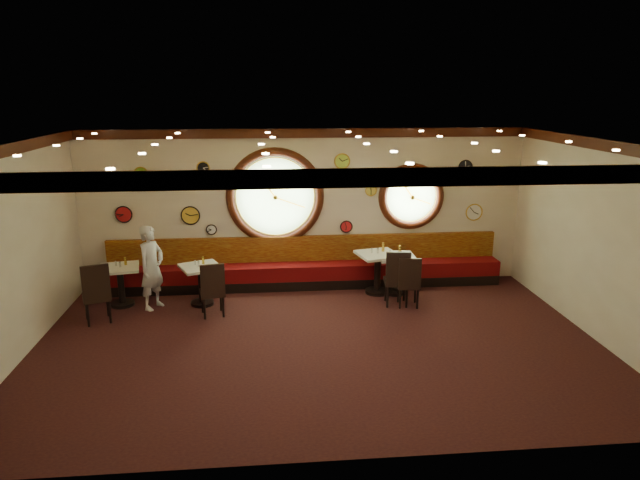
{
  "coord_description": "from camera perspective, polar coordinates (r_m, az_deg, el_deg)",
  "views": [
    {
      "loc": [
        -0.77,
        -8.38,
        3.94
      ],
      "look_at": [
        0.1,
        0.8,
        1.5
      ],
      "focal_mm": 32.0,
      "sensor_mm": 36.0,
      "label": 1
    }
  ],
  "objects": [
    {
      "name": "condiment_a_bottle",
      "position": [
        11.26,
        -18.88,
        -1.99
      ],
      "size": [
        0.05,
        0.05,
        0.15
      ],
      "primitive_type": "cylinder",
      "color": "gold",
      "rests_on": "table_a"
    },
    {
      "name": "molding_back",
      "position": [
        11.39,
        -1.55,
        10.64
      ],
      "size": [
        9.0,
        0.1,
        0.18
      ],
      "primitive_type": "cube",
      "color": "#351309",
      "rests_on": "wall_back"
    },
    {
      "name": "wall_left",
      "position": [
        9.47,
        -28.43,
        -1.32
      ],
      "size": [
        0.02,
        6.0,
        3.2
      ],
      "primitive_type": "cube",
      "color": "beige",
      "rests_on": "floor"
    },
    {
      "name": "wall_clock_5",
      "position": [
        12.14,
        14.32,
        7.08
      ],
      "size": [
        0.28,
        0.03,
        0.28
      ],
      "primitive_type": "cylinder",
      "rotation": [
        1.57,
        0.0,
        0.0
      ],
      "color": "black",
      "rests_on": "wall_back"
    },
    {
      "name": "chair_a",
      "position": [
        10.53,
        -21.47,
        -4.64
      ],
      "size": [
        0.58,
        0.58,
        0.67
      ],
      "rotation": [
        0.0,
        0.0,
        0.35
      ],
      "color": "black",
      "rests_on": "floor"
    },
    {
      "name": "porthole_left_glass",
      "position": [
        11.57,
        -4.5,
        4.37
      ],
      "size": [
        1.66,
        0.02,
        1.66
      ],
      "primitive_type": "cylinder",
      "rotation": [
        1.57,
        0.0,
        0.0
      ],
      "color": "#8EB86E",
      "rests_on": "wall_back"
    },
    {
      "name": "wall_clock_6",
      "position": [
        11.71,
        5.12,
        4.98
      ],
      "size": [
        0.22,
        0.03,
        0.22
      ],
      "primitive_type": "cylinder",
      "rotation": [
        1.57,
        0.0,
        0.0
      ],
      "color": "gold",
      "rests_on": "wall_back"
    },
    {
      "name": "table_a",
      "position": [
        11.28,
        -19.32,
        -3.9
      ],
      "size": [
        0.82,
        0.82,
        0.76
      ],
      "color": "black",
      "rests_on": "floor"
    },
    {
      "name": "chair_b",
      "position": [
        10.27,
        -10.71,
        -4.57
      ],
      "size": [
        0.5,
        0.5,
        0.62
      ],
      "rotation": [
        0.0,
        0.0,
        0.21
      ],
      "color": "black",
      "rests_on": "floor"
    },
    {
      "name": "chair_c",
      "position": [
        10.67,
        7.74,
        -3.46
      ],
      "size": [
        0.5,
        0.5,
        0.67
      ],
      "rotation": [
        0.0,
        0.0,
        -0.1
      ],
      "color": "black",
      "rests_on": "floor"
    },
    {
      "name": "wall_clock_9",
      "position": [
        11.72,
        -10.8,
        1.04
      ],
      "size": [
        0.2,
        0.03,
        0.2
      ],
      "primitive_type": "cylinder",
      "rotation": [
        1.57,
        0.0,
        0.0
      ],
      "color": "white",
      "rests_on": "wall_back"
    },
    {
      "name": "chair_d",
      "position": [
        10.67,
        8.9,
        -3.86
      ],
      "size": [
        0.45,
        0.45,
        0.6
      ],
      "rotation": [
        0.0,
        0.0,
        -0.12
      ],
      "color": "black",
      "rests_on": "floor"
    },
    {
      "name": "wall_clock_2",
      "position": [
        11.93,
        -19.04,
        2.45
      ],
      "size": [
        0.32,
        0.03,
        0.32
      ],
      "primitive_type": "cylinder",
      "rotation": [
        1.57,
        0.0,
        0.0
      ],
      "color": "red",
      "rests_on": "wall_back"
    },
    {
      "name": "condiment_b_salt",
      "position": [
        10.92,
        -12.38,
        -2.2
      ],
      "size": [
        0.03,
        0.03,
        0.09
      ],
      "primitive_type": "cylinder",
      "color": "silver",
      "rests_on": "table_b"
    },
    {
      "name": "banquette_back",
      "position": [
        11.78,
        -1.47,
        -0.89
      ],
      "size": [
        8.0,
        0.1,
        0.55
      ],
      "primitive_type": "cube",
      "color": "#651408",
      "rests_on": "wall_back"
    },
    {
      "name": "condiment_b_bottle",
      "position": [
        10.94,
        -11.6,
        -1.98
      ],
      "size": [
        0.05,
        0.05,
        0.15
      ],
      "primitive_type": "cylinder",
      "color": "gold",
      "rests_on": "table_b"
    },
    {
      "name": "condiment_a_salt",
      "position": [
        11.25,
        -19.73,
        -2.23
      ],
      "size": [
        0.03,
        0.03,
        0.09
      ],
      "primitive_type": "cylinder",
      "color": "silver",
      "rests_on": "table_a"
    },
    {
      "name": "wall_clock_8",
      "position": [
        11.52,
        2.22,
        7.88
      ],
      "size": [
        0.3,
        0.03,
        0.3
      ],
      "primitive_type": "cylinder",
      "rotation": [
        1.57,
        0.0,
        0.0
      ],
      "color": "#B4DA44",
      "rests_on": "wall_back"
    },
    {
      "name": "ceiling",
      "position": [
        8.45,
        -0.18,
        9.8
      ],
      "size": [
        9.0,
        6.0,
        0.02
      ],
      "primitive_type": "cube",
      "color": "gold",
      "rests_on": "wall_back"
    },
    {
      "name": "porthole_left_ring",
      "position": [
        11.52,
        -4.5,
        4.33
      ],
      "size": [
        1.61,
        0.03,
        1.61
      ],
      "primitive_type": "torus",
      "rotation": [
        1.57,
        0.0,
        0.0
      ],
      "color": "gold",
      "rests_on": "wall_back"
    },
    {
      "name": "condiment_b_pepper",
      "position": [
        10.79,
        -12.04,
        -2.36
      ],
      "size": [
        0.04,
        0.04,
        0.1
      ],
      "primitive_type": "cylinder",
      "color": "silver",
      "rests_on": "table_b"
    },
    {
      "name": "molding_left",
      "position": [
        9.19,
        -29.3,
        7.77
      ],
      "size": [
        0.1,
        6.0,
        0.18
      ],
      "primitive_type": "cube",
      "color": "#351309",
      "rests_on": "wall_back"
    },
    {
      "name": "wall_clock_7",
      "position": [
        11.7,
        -12.82,
        2.41
      ],
      "size": [
        0.36,
        0.03,
        0.36
      ],
      "primitive_type": "cylinder",
      "rotation": [
        1.57,
        0.0,
        0.0
      ],
      "color": "yellow",
      "rests_on": "wall_back"
    },
    {
      "name": "condiment_d_pepper",
      "position": [
        11.24,
        8.07,
        -1.37
      ],
      "size": [
        0.04,
        0.04,
        0.1
      ],
      "primitive_type": "cylinder",
      "color": "silver",
      "rests_on": "table_d"
    },
    {
      "name": "wall_front",
      "position": [
        5.92,
        2.51,
        -8.49
      ],
      "size": [
        9.0,
        0.02,
        3.2
      ],
      "primitive_type": "cube",
      "color": "beige",
      "rests_on": "floor"
    },
    {
      "name": "wall_back",
      "position": [
        11.64,
        -1.52,
        3.22
      ],
      "size": [
        9.0,
        0.02,
        3.2
      ],
      "primitive_type": "cube",
      "color": "beige",
      "rests_on": "floor"
    },
    {
      "name": "condiment_d_salt",
      "position": [
        11.36,
        7.01,
        -1.2
      ],
      "size": [
        0.03,
        0.03,
        0.09
      ],
      "primitive_type": "cylinder",
      "color": "silver",
      "rests_on": "table_d"
    },
    {
      "name": "porthole_right_frame",
      "position": [
        11.93,
        9.11,
        4.3
      ],
      "size": [
        1.38,
        0.18,
        1.38
      ],
      "primitive_type": "torus",
      "rotation": [
        1.57,
        0.0,
        0.0
      ],
      "color": "#351309",
      "rests_on": "wall_back"
    },
    {
      "name": "table_c",
      "position": [
        11.34,
        5.77,
        -2.81
      ],
      "size": [
        0.9,
        0.9,
        0.82
      ],
      "color": "black",
      "rests_on": "floor"
    },
    {
      "name": "waiter",
      "position": [
        10.89,
        -16.48,
        -2.65
      ],
      "size": [
        0.61,
        0.68,
        1.57
      ],
      "primitive_type": "imported",
      "rotation": [
        0.0,
        0.0,
        1.05
      ],
      "color": "silver",
      "rests_on": "floor"
    },
    {
      "name": "wall_clock_1",
      "position": [
        12.39,
        15.13,
        2.71
      ],
      "size": [
        0.34,
        0.03,
        0.34
      ],
      "primitive_type": "cylinder",
      "rotation": [
        1.57,
        0.0,
        0.0
      ],
      "color": "white",
      "rests_on": "wall_back"
    },
    {
      "name": "table_b",
      "position": [
        10.93,
        -11.79,
        -3.95
      ],
      "size": [
        0.91,
        0.91,
        0.76
      ],
      "color": "black",
      "rests_on": "floor"
    },
    {
      "name": "wall_clock_4",
      "position": [
        11.5,
        -11.6,
        7.08
      ],
      "size": [
        0.24,
        0.03,
        0.24
      ],
      "primitive_type": "cylinder",
      "rotation": [
        1.57,
        0.0,
        0.0
      ],
      "color": "black",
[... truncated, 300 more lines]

